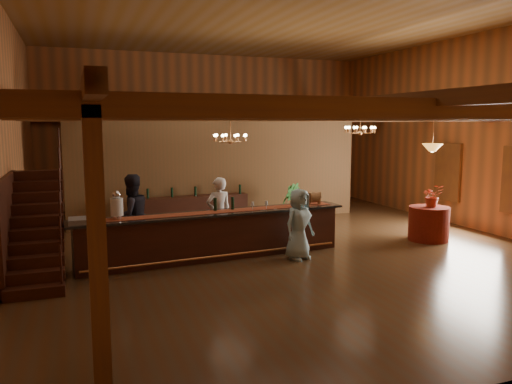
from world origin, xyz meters
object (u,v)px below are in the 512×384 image
object	(u,v)px
tasting_bar	(214,235)
round_table	(429,224)
chandelier_left	(230,138)
raffle_drum	(314,198)
backbar_shelf	(196,211)
pendant_lamp	(432,147)
beverage_dispenser	(117,206)
guest	(299,224)
floor_plant	(289,203)
chandelier_right	(360,130)
staff_second	(131,216)
bartender	(219,213)

from	to	relation	value
tasting_bar	round_table	world-z (taller)	tasting_bar
chandelier_left	raffle_drum	bearing A→B (deg)	-18.45
tasting_bar	backbar_shelf	bearing A→B (deg)	78.67
round_table	pendant_lamp	bearing A→B (deg)	0.00
beverage_dispenser	guest	xyz separation A→B (m)	(3.84, -0.60, -0.54)
tasting_bar	floor_plant	world-z (taller)	floor_plant
raffle_drum	pendant_lamp	distance (m)	3.36
chandelier_right	beverage_dispenser	bearing A→B (deg)	-169.30
round_table	staff_second	xyz separation A→B (m)	(-7.39, 0.96, 0.50)
tasting_bar	chandelier_right	bearing A→B (deg)	9.62
raffle_drum	round_table	world-z (taller)	raffle_drum
chandelier_left	staff_second	xyz separation A→B (m)	(-2.36, -0.05, -1.73)
beverage_dispenser	guest	world-z (taller)	beverage_dispenser
tasting_bar	raffle_drum	distance (m)	2.64
round_table	guest	world-z (taller)	guest
round_table	guest	distance (m)	3.97
floor_plant	pendant_lamp	bearing A→B (deg)	-53.48
beverage_dispenser	chandelier_right	size ratio (longest dim) A/B	0.75
staff_second	pendant_lamp	bearing A→B (deg)	149.30
bartender	chandelier_right	bearing A→B (deg)	177.48
tasting_bar	staff_second	xyz separation A→B (m)	(-1.72, 0.75, 0.41)
backbar_shelf	chandelier_left	world-z (taller)	chandelier_left
chandelier_right	guest	distance (m)	3.79
backbar_shelf	pendant_lamp	xyz separation A→B (m)	(5.24, -3.89, 1.96)
beverage_dispenser	tasting_bar	bearing A→B (deg)	3.18
pendant_lamp	floor_plant	distance (m)	4.53
tasting_bar	staff_second	bearing A→B (deg)	151.97
beverage_dispenser	staff_second	distance (m)	1.02
backbar_shelf	staff_second	distance (m)	3.67
pendant_lamp	guest	xyz separation A→B (m)	(-3.92, -0.50, -1.61)
tasting_bar	chandelier_left	xyz separation A→B (m)	(0.64, 0.79, 2.14)
beverage_dispenser	chandelier_right	world-z (taller)	chandelier_right
tasting_bar	guest	world-z (taller)	guest
backbar_shelf	chandelier_left	xyz separation A→B (m)	(0.20, -2.88, 2.23)
tasting_bar	pendant_lamp	xyz separation A→B (m)	(5.67, -0.22, 1.87)
tasting_bar	staff_second	world-z (taller)	staff_second
beverage_dispenser	floor_plant	distance (m)	6.24
chandelier_left	chandelier_right	bearing A→B (deg)	4.78
staff_second	chandelier_left	bearing A→B (deg)	157.87
staff_second	round_table	bearing A→B (deg)	149.30
staff_second	beverage_dispenser	bearing A→B (deg)	43.38
beverage_dispenser	chandelier_left	size ratio (longest dim) A/B	0.75
tasting_bar	beverage_dispenser	xyz separation A→B (m)	(-2.09, -0.12, 0.80)
raffle_drum	chandelier_right	xyz separation A→B (m)	(1.82, 0.95, 1.62)
tasting_bar	round_table	bearing A→B (deg)	-6.79
bartender	backbar_shelf	bearing A→B (deg)	-99.17
guest	floor_plant	xyz separation A→B (m)	(1.45, 3.85, -0.17)
bartender	staff_second	world-z (taller)	staff_second
beverage_dispenser	floor_plant	bearing A→B (deg)	31.56
chandelier_left	chandelier_right	xyz separation A→B (m)	(3.73, 0.31, 0.17)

